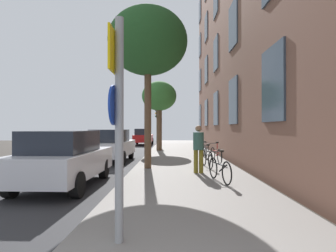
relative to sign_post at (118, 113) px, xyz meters
The scene contains 16 objects.
ground_plane 12.35m from the sign_post, 100.29° to the left, with size 41.80×41.80×0.00m, color #332D28.
road_asphalt 12.89m from the sign_post, 109.62° to the left, with size 7.00×38.00×0.01m, color #2D2D30.
sidewalk 12.22m from the sign_post, 83.73° to the left, with size 4.20×38.00×0.12m, color gray.
building_facade 13.45m from the sign_post, 71.23° to the left, with size 0.56×27.00×15.35m.
sign_post is the anchor object (origin of this frame).
traffic_light 19.75m from the sign_post, 91.25° to the left, with size 0.43×0.24×3.32m.
tree_near 7.69m from the sign_post, 91.58° to the left, with size 3.16×3.16×6.38m.
tree_far 15.59m from the sign_post, 90.50° to the left, with size 2.45×2.45×4.90m.
bicycle_0 5.03m from the sign_post, 63.10° to the left, with size 0.52×1.68×0.95m.
bicycle_1 7.65m from the sign_post, 73.09° to the left, with size 0.42×1.68×0.96m.
bicycle_2 9.26m from the sign_post, 72.20° to the left, with size 0.42×1.76×0.97m.
bicycle_3 10.96m from the sign_post, 76.68° to the left, with size 0.42×1.61×0.91m.
pedestrian_0 6.14m from the sign_post, 73.73° to the left, with size 0.40×0.40×1.68m.
car_0 4.79m from the sign_post, 120.32° to the left, with size 1.88×4.06×1.62m.
car_1 10.22m from the sign_post, 103.18° to the left, with size 1.91×4.08×1.62m.
car_2 23.53m from the sign_post, 95.12° to the left, with size 1.87×4.08×1.62m.
Camera 1 is at (0.54, -0.80, 1.71)m, focal length 29.10 mm.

